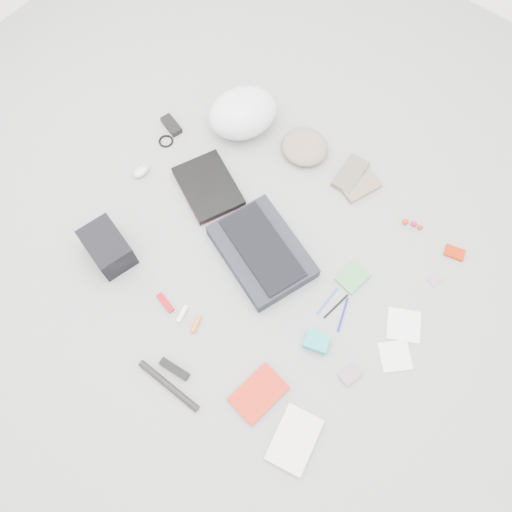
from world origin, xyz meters
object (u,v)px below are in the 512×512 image
Objects in this scene: camera_bag at (108,247)px; book_red at (259,393)px; laptop at (208,186)px; accordion_wallet at (317,342)px; messenger_bag at (262,252)px; bike_helmet at (243,113)px.

camera_bag is 0.89m from book_red.
laptop is 0.97m from book_red.
messenger_bag is at bearing 139.91° from accordion_wallet.
messenger_bag is 2.08× the size of book_red.
laptop is at bearing 91.69° from camera_bag.
laptop is at bearing -175.64° from messenger_bag.
messenger_bag is at bearing 134.70° from book_red.
laptop is at bearing 150.16° from book_red.
messenger_bag is at bearing 9.31° from laptop.
laptop is 1.52× the size of book_red.
bike_helmet is (-0.10, 0.38, 0.07)m from laptop.
book_red is at bearing 10.48° from camera_bag.
accordion_wallet is (0.93, -0.66, -0.08)m from bike_helmet.
messenger_bag reaches higher than laptop.
camera_bag is 1.04× the size of book_red.
bike_helmet is 1.14m from accordion_wallet.
camera_bag is (-0.52, -0.41, 0.03)m from messenger_bag.
bike_helmet is at bearing 155.19° from messenger_bag.
camera_bag is at bearing 176.34° from accordion_wallet.
book_red is at bearing -33.65° from messenger_bag.
messenger_bag is 4.53× the size of accordion_wallet.
camera_bag is 0.98m from accordion_wallet.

